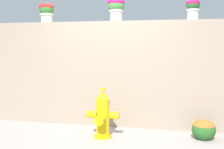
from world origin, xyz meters
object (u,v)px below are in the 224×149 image
Objects in this scene: potted_plant_2 at (116,6)px; flower_bush_left at (204,129)px; potted_plant_1 at (47,11)px; potted_plant_3 at (193,7)px; fire_hydrant at (103,115)px.

flower_bush_left is (1.56, -0.51, -2.07)m from potted_plant_2.
potted_plant_2 is at bearing -2.24° from potted_plant_1.
potted_plant_3 is (2.80, 0.01, -0.01)m from potted_plant_1.
fire_hydrant is 1.67m from flower_bush_left.
potted_plant_2 is at bearing 161.93° from flower_bush_left.
potted_plant_1 is 2.43m from fire_hydrant.
flower_bush_left is (1.64, 0.26, -0.20)m from fire_hydrant.
potted_plant_2 reaches higher than flower_bush_left.
potted_plant_1 is at bearing -179.86° from potted_plant_3.
potted_plant_3 is at bearing 29.85° from fire_hydrant.
potted_plant_1 is at bearing 148.52° from fire_hydrant.
potted_plant_3 is 1.01× the size of flower_bush_left.
potted_plant_1 is 2.80m from potted_plant_3.
flower_bush_left is at bearing 8.98° from fire_hydrant.
potted_plant_2 is 1.38m from potted_plant_3.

